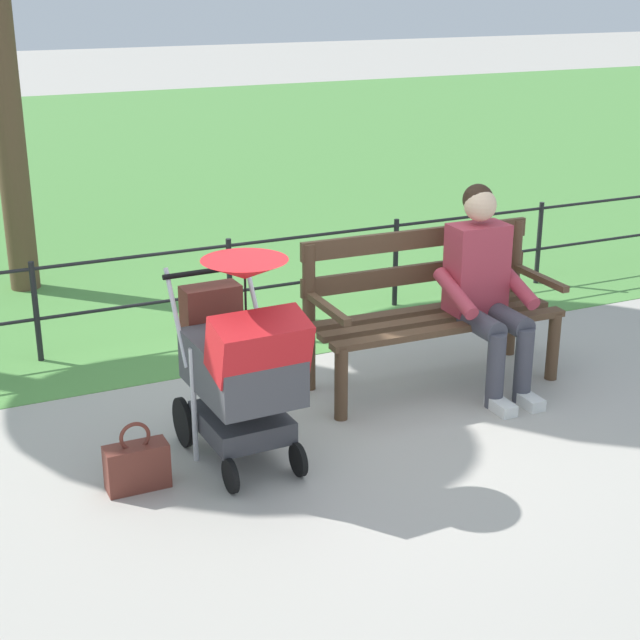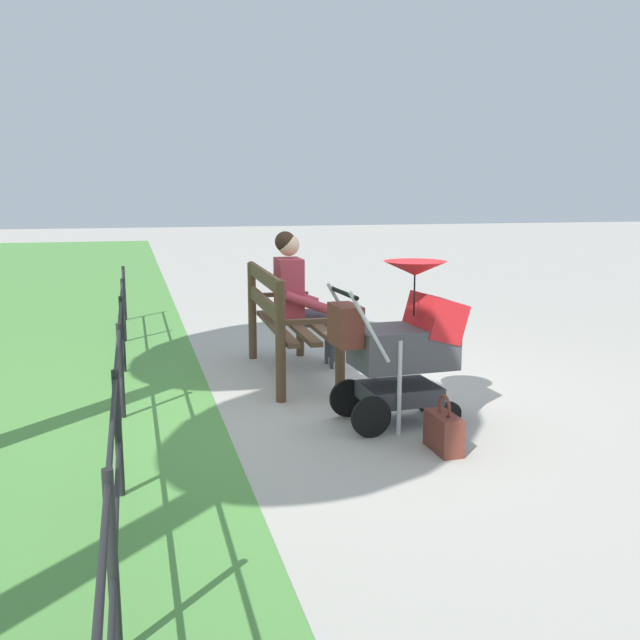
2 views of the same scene
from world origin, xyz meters
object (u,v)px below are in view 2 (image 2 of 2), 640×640
(person_on_bench, at_px, (300,296))
(handbag, at_px, (444,432))
(park_bench, at_px, (283,318))
(stroller, at_px, (404,341))

(person_on_bench, height_order, handbag, person_on_bench)
(park_bench, distance_m, handbag, 2.17)
(park_bench, xyz_separation_m, person_on_bench, (-0.27, 0.22, 0.15))
(person_on_bench, distance_m, stroller, 1.76)
(park_bench, bearing_deg, person_on_bench, 140.12)
(handbag, bearing_deg, stroller, -176.12)
(person_on_bench, bearing_deg, park_bench, -39.88)
(park_bench, height_order, stroller, stroller)
(park_bench, distance_m, stroller, 1.56)
(person_on_bench, height_order, stroller, person_on_bench)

